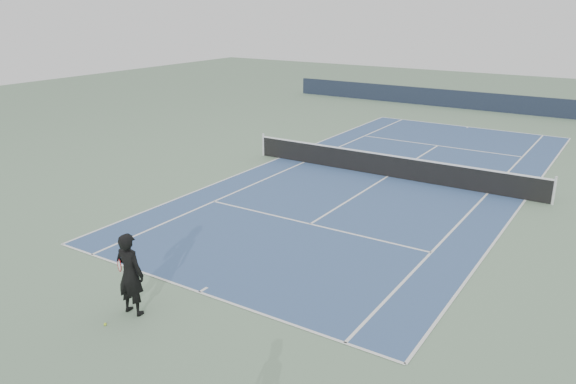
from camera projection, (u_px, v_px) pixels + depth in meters
The scene contains 6 objects.
ground at pixel (388, 177), 23.61m from camera, with size 80.00×80.00×0.00m, color slate.
court_surface at pixel (388, 177), 23.61m from camera, with size 10.97×23.77×0.01m, color #36517F.
tennis_net at pixel (388, 165), 23.45m from camera, with size 12.90×0.10×1.07m.
windscreen_far at pixel (495, 103), 37.66m from camera, with size 30.00×0.25×1.20m, color black.
tennis_player at pixel (130, 274), 12.92m from camera, with size 0.85×0.61×2.02m.
tennis_ball at pixel (105, 324), 12.69m from camera, with size 0.07×0.07×0.07m, color #B7D82C.
Camera 1 is at (8.70, -21.25, 6.93)m, focal length 35.00 mm.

